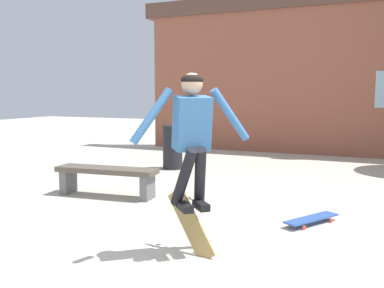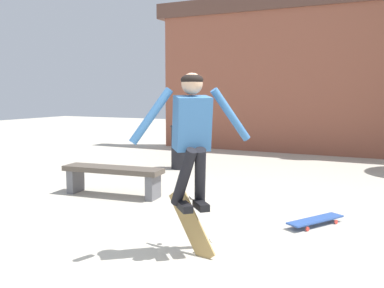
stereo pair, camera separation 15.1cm
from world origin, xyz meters
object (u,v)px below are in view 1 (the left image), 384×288
object	(u,v)px
trash_bin	(173,146)
skateboard_flipping	(191,224)
skateboard_resting	(311,219)
park_bench	(107,175)
skater	(192,129)

from	to	relation	value
trash_bin	skateboard_flipping	world-z (taller)	trash_bin
skateboard_flipping	skateboard_resting	size ratio (longest dim) A/B	0.91
park_bench	trash_bin	xyz separation A→B (m)	(-0.15, 2.64, 0.15)
trash_bin	skateboard_flipping	bearing A→B (deg)	-61.29
park_bench	skateboard_resting	world-z (taller)	park_bench
trash_bin	skateboard_resting	distance (m)	4.39
park_bench	skateboard_resting	xyz separation A→B (m)	(3.18, -0.18, -0.27)
trash_bin	park_bench	bearing A→B (deg)	-86.71
trash_bin	skater	size ratio (longest dim) A/B	0.69
skater	skateboard_resting	bearing A→B (deg)	104.59
skateboard_flipping	skateboard_resting	bearing A→B (deg)	79.47
skateboard_resting	skater	bearing A→B (deg)	178.91
skater	skateboard_resting	distance (m)	2.16
skater	trash_bin	bearing A→B (deg)	165.30
park_bench	skater	xyz separation A→B (m)	(2.23, -1.70, 0.94)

